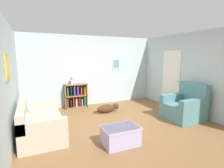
# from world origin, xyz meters

# --- Properties ---
(ground_plane) EXTENTS (14.00, 14.00, 0.00)m
(ground_plane) POSITION_xyz_m (0.00, 0.00, 0.00)
(ground_plane) COLOR brown
(wall_back) EXTENTS (5.60, 0.13, 2.60)m
(wall_back) POSITION_xyz_m (0.00, 2.25, 1.30)
(wall_back) COLOR silver
(wall_back) RESTS_ON ground_plane
(wall_left) EXTENTS (0.13, 5.00, 2.60)m
(wall_left) POSITION_xyz_m (-2.55, -0.00, 1.30)
(wall_left) COLOR silver
(wall_left) RESTS_ON ground_plane
(wall_right) EXTENTS (0.16, 5.00, 2.60)m
(wall_right) POSITION_xyz_m (2.55, 0.02, 1.29)
(wall_right) COLOR silver
(wall_right) RESTS_ON ground_plane
(couch) EXTENTS (0.93, 1.72, 0.78)m
(couch) POSITION_xyz_m (-2.01, 0.10, 0.29)
(couch) COLOR #B7AD99
(couch) RESTS_ON ground_plane
(bookshelf) EXTENTS (0.81, 0.29, 0.87)m
(bookshelf) POSITION_xyz_m (-0.69, 2.05, 0.41)
(bookshelf) COLOR olive
(bookshelf) RESTS_ON ground_plane
(recliner_chair) EXTENTS (0.96, 0.95, 1.06)m
(recliner_chair) POSITION_xyz_m (1.93, -0.50, 0.37)
(recliner_chair) COLOR slate
(recliner_chair) RESTS_ON ground_plane
(coffee_table) EXTENTS (0.76, 0.52, 0.39)m
(coffee_table) POSITION_xyz_m (-0.48, -1.07, 0.21)
(coffee_table) COLOR #ADA3CC
(coffee_table) RESTS_ON ground_plane
(dog) EXTENTS (0.92, 0.25, 0.28)m
(dog) POSITION_xyz_m (0.12, 1.01, 0.14)
(dog) COLOR #472D19
(dog) RESTS_ON ground_plane
(vase) EXTENTS (0.11, 0.11, 0.26)m
(vase) POSITION_xyz_m (-0.82, 2.04, 1.02)
(vase) COLOR silver
(vase) RESTS_ON bookshelf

